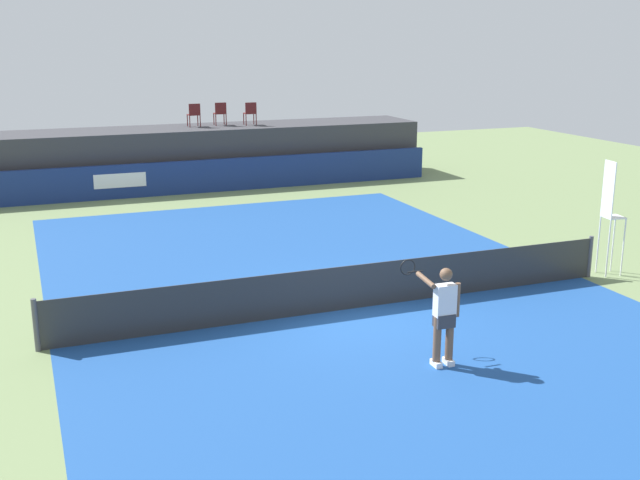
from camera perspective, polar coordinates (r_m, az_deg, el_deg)
ground_plane at (r=19.04m, az=-1.39°, el=-2.23°), size 48.00×48.00×0.00m
court_inner at (r=16.39m, az=2.21°, el=-5.07°), size 12.00×22.00×0.00m
sponsor_wall at (r=28.74m, az=-8.61°, el=4.65°), size 18.00×0.22×1.20m
spectator_platform at (r=30.40m, az=-9.39°, el=6.12°), size 18.00×2.80×2.20m
spectator_chair_far_left at (r=30.29m, az=-9.25°, el=9.14°), size 0.45×0.45×0.89m
spectator_chair_left at (r=30.67m, az=-7.35°, el=9.27°), size 0.46×0.46×0.89m
spectator_chair_center at (r=30.60m, az=-5.15°, el=9.32°), size 0.46×0.46×0.89m
umpire_chair at (r=19.53m, az=20.55°, el=2.07°), size 0.49×0.49×2.76m
tennis_net at (r=16.24m, az=2.22°, el=-3.50°), size 12.40×0.02×0.95m
net_post_near at (r=15.01m, az=-20.17°, el=-5.90°), size 0.10×0.10×1.00m
net_post_far at (r=19.46m, az=19.22°, el=-1.16°), size 0.10×0.10×1.00m
tennis_player at (r=13.53m, az=9.05°, el=-5.31°), size 0.65×1.14×1.77m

